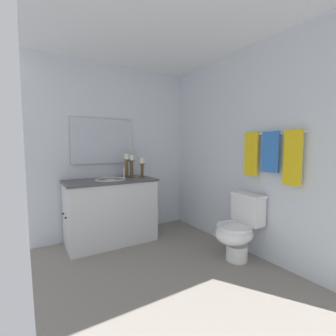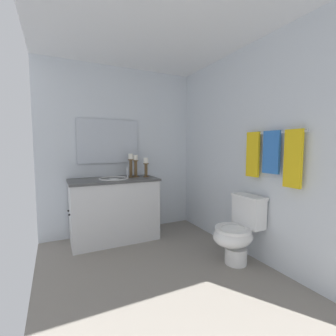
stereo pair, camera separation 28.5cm
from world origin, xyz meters
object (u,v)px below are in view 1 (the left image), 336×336
towel_bar (272,133)px  towel_near_vanity (251,154)px  towel_center (271,152)px  vanity_cabinet (111,211)px  candle_holder_tall (142,167)px  toilet (238,229)px  towel_near_corner (293,158)px  candle_holder_short (132,166)px  candle_holder_mid (127,165)px  mirror (103,141)px  sink_basin (110,182)px

towel_bar → towel_near_vanity: bearing=-175.8°
towel_center → vanity_cabinet: bearing=-139.7°
candle_holder_tall → towel_center: bearing=28.1°
toilet → vanity_cabinet: bearing=-139.9°
toilet → towel_bar: 1.11m
towel_center → toilet: bearing=-138.2°
towel_near_corner → towel_center: bearing=180.0°
toilet → towel_near_vanity: (-0.02, 0.20, 0.84)m
candle_holder_short → candle_holder_mid: candle_holder_mid is taller
candle_holder_tall → towel_near_corner: towel_near_corner is taller
towel_bar → towel_center: towel_center is taller
candle_holder_short → towel_center: bearing=31.1°
towel_near_vanity → towel_center: 0.25m
towel_near_vanity → vanity_cabinet: bearing=-134.5°
towel_bar → towel_near_corner: bearing=-4.2°
mirror → toilet: bearing=34.5°
candle_holder_short → towel_near_corner: 2.03m
sink_basin → towel_near_corner: (1.73, 1.26, 0.36)m
mirror → towel_near_vanity: mirror is taller
mirror → candle_holder_tall: bearing=59.1°
mirror → towel_center: size_ratio=2.01×
sink_basin → towel_near_vanity: towel_near_vanity is taller
towel_near_vanity → towel_center: same height
sink_basin → candle_holder_mid: size_ratio=1.19×
candle_holder_tall → candle_holder_short: 0.15m
towel_near_vanity → candle_holder_tall: bearing=-147.4°
vanity_cabinet → candle_holder_mid: bearing=104.6°
vanity_cabinet → towel_near_corner: size_ratio=2.17×
vanity_cabinet → candle_holder_mid: candle_holder_mid is taller
candle_holder_tall → candle_holder_mid: (-0.07, -0.21, 0.03)m
towel_near_corner → candle_holder_short: bearing=-152.5°
sink_basin → candle_holder_tall: candle_holder_tall is taller
mirror → towel_near_vanity: bearing=39.7°
candle_holder_tall → towel_center: (1.49, 0.80, 0.23)m
toilet → towel_center: size_ratio=1.73×
candle_holder_mid → towel_near_corner: 2.07m
mirror → sink_basin: bearing=0.2°
candle_holder_tall → candle_holder_mid: bearing=-108.6°
mirror → towel_center: (1.77, 1.27, -0.13)m
candle_holder_short → towel_center: towel_center is taller
toilet → candle_holder_mid: bearing=-149.0°
vanity_cabinet → mirror: (-0.28, 0.00, 0.94)m
mirror → candle_holder_short: bearing=56.3°
candle_holder_mid → towel_near_vanity: 1.66m
vanity_cabinet → sink_basin: sink_basin is taller
towel_center → sink_basin: bearing=-139.7°
sink_basin → candle_holder_tall: (0.00, 0.47, 0.18)m
toilet → towel_near_corner: bearing=23.4°
mirror → toilet: 2.12m
candle_holder_mid → towel_near_corner: size_ratio=0.62×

